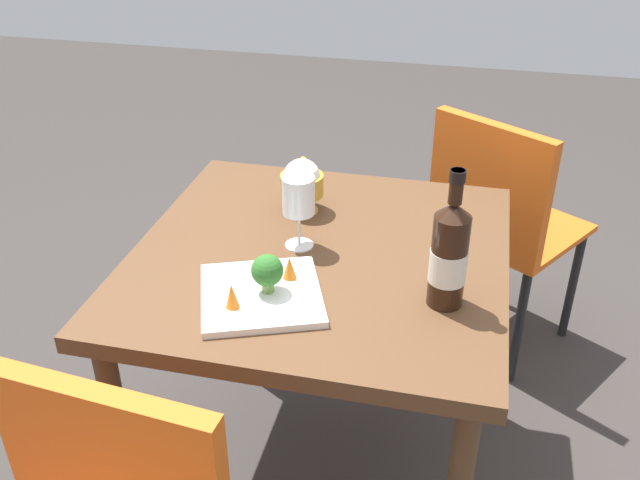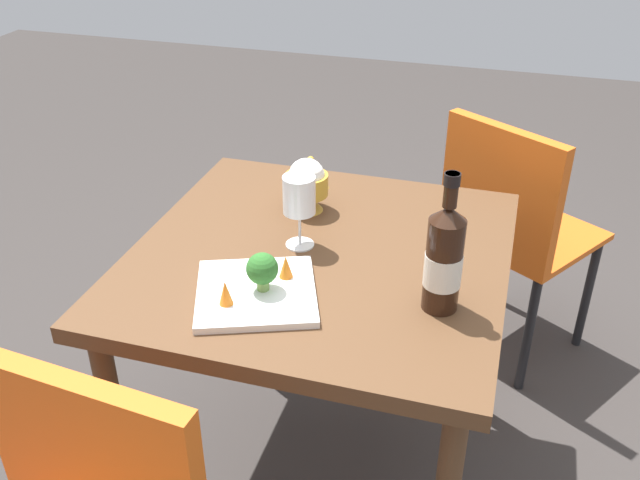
% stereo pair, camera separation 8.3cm
% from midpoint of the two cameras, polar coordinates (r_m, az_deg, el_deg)
% --- Properties ---
extents(ground_plane, '(8.00, 8.00, 0.00)m').
position_cam_midpoint_polar(ground_plane, '(2.12, -1.18, -17.77)').
color(ground_plane, '#383330').
extents(dining_table, '(0.87, 0.87, 0.72)m').
position_cam_midpoint_polar(dining_table, '(1.70, -1.41, -3.41)').
color(dining_table, brown).
rests_on(dining_table, ground_plane).
extents(chair_near_window, '(0.55, 0.55, 0.85)m').
position_cam_midpoint_polar(chair_near_window, '(2.28, 13.11, 2.03)').
color(chair_near_window, orange).
rests_on(chair_near_window, ground_plane).
extents(wine_bottle, '(0.08, 0.08, 0.30)m').
position_cam_midpoint_polar(wine_bottle, '(1.43, 8.74, -1.18)').
color(wine_bottle, black).
rests_on(wine_bottle, dining_table).
extents(wine_glass, '(0.08, 0.08, 0.18)m').
position_cam_midpoint_polar(wine_glass, '(1.62, -3.23, 3.43)').
color(wine_glass, white).
rests_on(wine_glass, dining_table).
extents(rice_bowl, '(0.11, 0.11, 0.14)m').
position_cam_midpoint_polar(rice_bowl, '(1.80, -2.80, 4.49)').
color(rice_bowl, gold).
rests_on(rice_bowl, dining_table).
extents(rice_bowl_lid, '(0.10, 0.10, 0.09)m').
position_cam_midpoint_polar(rice_bowl_lid, '(1.93, -2.59, 5.22)').
color(rice_bowl_lid, gold).
rests_on(rice_bowl_lid, dining_table).
extents(serving_plate, '(0.32, 0.32, 0.02)m').
position_cam_midpoint_polar(serving_plate, '(1.50, -6.37, -4.44)').
color(serving_plate, white).
rests_on(serving_plate, dining_table).
extents(broccoli_floret, '(0.07, 0.07, 0.09)m').
position_cam_midpoint_polar(broccoli_floret, '(1.47, -5.90, -2.55)').
color(broccoli_floret, '#729E4C').
rests_on(broccoli_floret, serving_plate).
extents(carrot_garnish_left, '(0.03, 0.03, 0.05)m').
position_cam_midpoint_polar(carrot_garnish_left, '(1.44, -8.78, -4.50)').
color(carrot_garnish_left, orange).
rests_on(carrot_garnish_left, serving_plate).
extents(carrot_garnish_right, '(0.03, 0.03, 0.05)m').
position_cam_midpoint_polar(carrot_garnish_right, '(1.52, -4.05, -2.26)').
color(carrot_garnish_right, orange).
rests_on(carrot_garnish_right, serving_plate).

